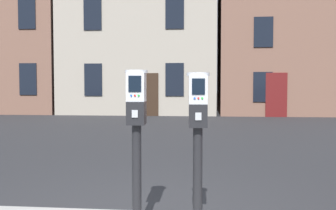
# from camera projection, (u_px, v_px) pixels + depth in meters

# --- Properties ---
(parking_meter_near_kerb) EXTENTS (0.23, 0.26, 1.47)m
(parking_meter_near_kerb) POSITION_uv_depth(u_px,v_px,m) (137.00, 118.00, 3.68)
(parking_meter_near_kerb) COLOR black
(parking_meter_near_kerb) RESTS_ON sidewalk_slab
(parking_meter_twin_adjacent) EXTENTS (0.23, 0.26, 1.44)m
(parking_meter_twin_adjacent) POSITION_uv_depth(u_px,v_px,m) (198.00, 120.00, 3.62)
(parking_meter_twin_adjacent) COLOR black
(parking_meter_twin_adjacent) RESTS_ON sidewalk_slab
(townhouse_orange_brick) EXTENTS (7.35, 6.60, 9.93)m
(townhouse_orange_brick) POSITION_uv_depth(u_px,v_px,m) (13.00, 27.00, 22.64)
(townhouse_orange_brick) COLOR brown
(townhouse_orange_brick) RESTS_ON ground_plane
(townhouse_cream_stone) EXTENTS (8.11, 6.22, 9.73)m
(townhouse_cream_stone) POSITION_uv_depth(u_px,v_px,m) (144.00, 26.00, 21.67)
(townhouse_cream_stone) COLOR #9E9384
(townhouse_cream_stone) RESTS_ON ground_plane
(townhouse_green_painted) EXTENTS (7.92, 6.87, 10.37)m
(townhouse_green_painted) POSITION_uv_depth(u_px,v_px,m) (291.00, 19.00, 21.15)
(townhouse_green_painted) COLOR brown
(townhouse_green_painted) RESTS_ON ground_plane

